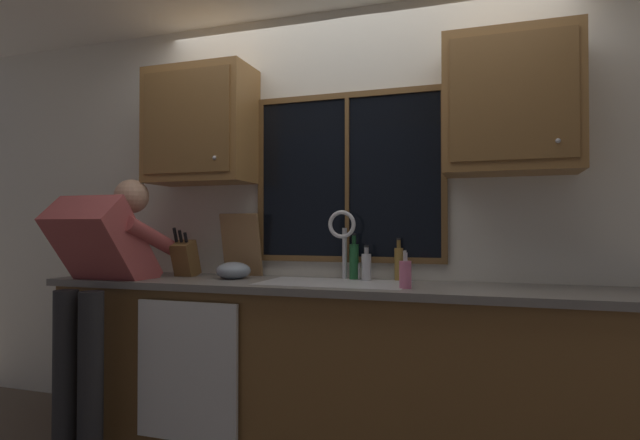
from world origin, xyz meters
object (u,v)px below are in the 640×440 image
at_px(cutting_board, 241,245).
at_px(bottle_amber_small, 354,260).
at_px(bottle_green_glass, 399,263).
at_px(bottle_tall_clear, 366,266).
at_px(mixing_bowl, 233,271).
at_px(knife_block, 185,259).
at_px(person_standing, 101,276).
at_px(soap_dispenser, 405,274).

xyz_separation_m(cutting_board, bottle_amber_small, (0.73, 0.00, -0.08)).
distance_m(bottle_green_glass, bottle_tall_clear, 0.19).
bearing_deg(bottle_tall_clear, mixing_bowl, -170.90).
relative_size(cutting_board, bottle_green_glass, 1.63).
height_order(mixing_bowl, bottle_tall_clear, bottle_tall_clear).
bearing_deg(bottle_tall_clear, knife_block, -175.32).
xyz_separation_m(knife_block, cutting_board, (0.32, 0.13, 0.09)).
bearing_deg(mixing_bowl, bottle_tall_clear, 9.10).
distance_m(mixing_bowl, bottle_green_glass, 0.97).
relative_size(bottle_green_glass, bottle_amber_small, 0.91).
bearing_deg(cutting_board, knife_block, -157.11).
distance_m(person_standing, knife_block, 0.49).
bearing_deg(bottle_green_glass, cutting_board, -178.27).
bearing_deg(mixing_bowl, bottle_amber_small, 13.68).
xyz_separation_m(mixing_bowl, bottle_tall_clear, (0.78, 0.12, 0.04)).
relative_size(mixing_bowl, bottle_tall_clear, 1.03).
bearing_deg(cutting_board, soap_dispenser, -17.51).
relative_size(knife_block, bottle_tall_clear, 1.60).
bearing_deg(bottle_amber_small, knife_block, -172.54).
bearing_deg(bottle_green_glass, person_standing, -161.73).
bearing_deg(person_standing, mixing_bowl, 26.91).
xyz_separation_m(bottle_green_glass, bottle_tall_clear, (-0.17, -0.07, -0.02)).
height_order(knife_block, mixing_bowl, knife_block).
distance_m(bottle_tall_clear, bottle_amber_small, 0.10).
bearing_deg(soap_dispenser, mixing_bowl, 170.54).
bearing_deg(cutting_board, bottle_amber_small, 0.23).
xyz_separation_m(mixing_bowl, bottle_green_glass, (0.95, 0.20, 0.05)).
bearing_deg(soap_dispenser, knife_block, 171.58).
bearing_deg(person_standing, bottle_amber_small, 20.44).
distance_m(knife_block, bottle_tall_clear, 1.13).
bearing_deg(knife_block, soap_dispenser, -8.42).
distance_m(person_standing, mixing_bowl, 0.75).
relative_size(knife_block, mixing_bowl, 1.56).
bearing_deg(bottle_green_glass, bottle_tall_clear, -157.66).
xyz_separation_m(mixing_bowl, bottle_amber_small, (0.69, 0.17, 0.06)).
xyz_separation_m(knife_block, bottle_amber_small, (1.04, 0.14, 0.00)).
distance_m(knife_block, bottle_amber_small, 1.05).
xyz_separation_m(soap_dispenser, bottle_green_glass, (-0.09, 0.37, 0.03)).
distance_m(person_standing, bottle_tall_clear, 1.52).
distance_m(knife_block, cutting_board, 0.35).
height_order(person_standing, soap_dispenser, person_standing).
bearing_deg(bottle_green_glass, soap_dispenser, -75.67).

